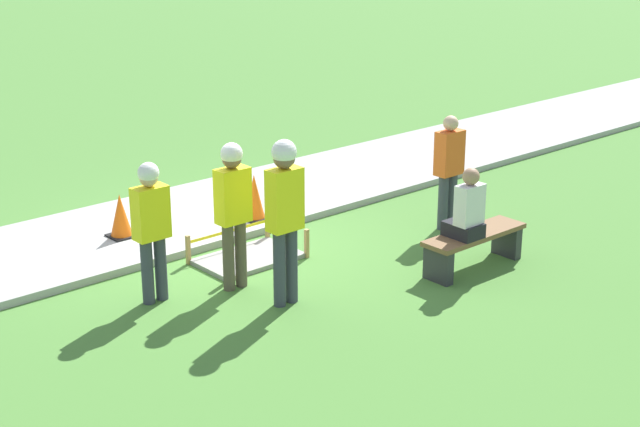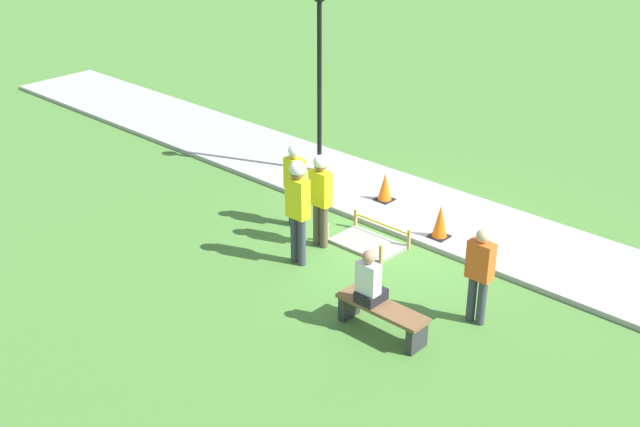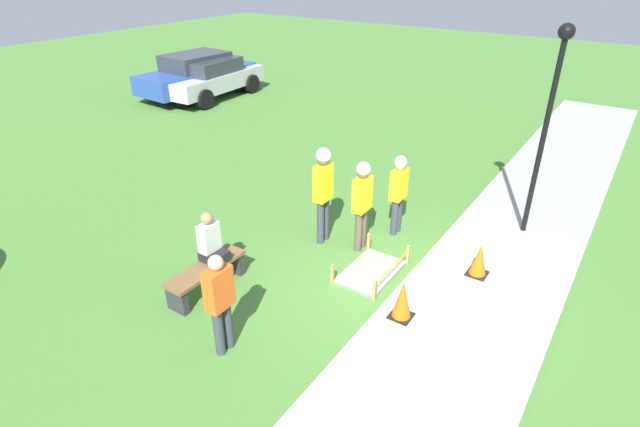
# 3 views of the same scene
# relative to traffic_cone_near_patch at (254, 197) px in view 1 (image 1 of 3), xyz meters

# --- Properties ---
(ground_plane) EXTENTS (60.00, 60.00, 0.00)m
(ground_plane) POSITION_rel_traffic_cone_near_patch_xyz_m (0.77, 0.38, -0.42)
(ground_plane) COLOR #477A33
(sidewalk) EXTENTS (28.00, 2.43, 0.10)m
(sidewalk) POSITION_rel_traffic_cone_near_patch_xyz_m (0.77, -0.83, -0.37)
(sidewalk) COLOR #9E9E99
(sidewalk) RESTS_ON ground_plane
(wet_concrete_patch) EXTENTS (1.33, 0.86, 0.39)m
(wet_concrete_patch) POSITION_rel_traffic_cone_near_patch_xyz_m (0.89, 1.01, -0.38)
(wet_concrete_patch) COLOR gray
(wet_concrete_patch) RESTS_ON ground_plane
(traffic_cone_near_patch) EXTENTS (0.34, 0.34, 0.65)m
(traffic_cone_near_patch) POSITION_rel_traffic_cone_near_patch_xyz_m (0.00, 0.00, 0.00)
(traffic_cone_near_patch) COLOR black
(traffic_cone_near_patch) RESTS_ON sidewalk
(traffic_cone_far_patch) EXTENTS (0.34, 0.34, 0.59)m
(traffic_cone_far_patch) POSITION_rel_traffic_cone_near_patch_xyz_m (1.78, -0.60, -0.03)
(traffic_cone_far_patch) COLOR black
(traffic_cone_far_patch) RESTS_ON sidewalk
(park_bench) EXTENTS (1.51, 0.44, 0.48)m
(park_bench) POSITION_rel_traffic_cone_near_patch_xyz_m (-1.09, 3.07, -0.09)
(park_bench) COLOR #2D2D33
(park_bench) RESTS_ON ground_plane
(person_seated_on_bench) EXTENTS (0.36, 0.44, 0.89)m
(person_seated_on_bench) POSITION_rel_traffic_cone_near_patch_xyz_m (-0.86, 3.12, 0.41)
(person_seated_on_bench) COLOR black
(person_seated_on_bench) RESTS_ON park_bench
(worker_supervisor) EXTENTS (0.40, 0.24, 1.67)m
(worker_supervisor) POSITION_rel_traffic_cone_near_patch_xyz_m (2.46, 1.31, 0.56)
(worker_supervisor) COLOR #383D47
(worker_supervisor) RESTS_ON ground_plane
(worker_assistant) EXTENTS (0.40, 0.28, 1.95)m
(worker_assistant) POSITION_rel_traffic_cone_near_patch_xyz_m (1.37, 2.36, 0.77)
(worker_assistant) COLOR #383D47
(worker_assistant) RESTS_ON ground_plane
(worker_trainee) EXTENTS (0.40, 0.26, 1.79)m
(worker_trainee) POSITION_rel_traffic_cone_near_patch_xyz_m (1.53, 1.60, 0.65)
(worker_trainee) COLOR brown
(worker_trainee) RESTS_ON ground_plane
(bystander_in_orange_shirt) EXTENTS (0.40, 0.22, 1.60)m
(bystander_in_orange_shirt) POSITION_rel_traffic_cone_near_patch_xyz_m (-1.97, 1.84, 0.48)
(bystander_in_orange_shirt) COLOR #383D47
(bystander_in_orange_shirt) RESTS_ON ground_plane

